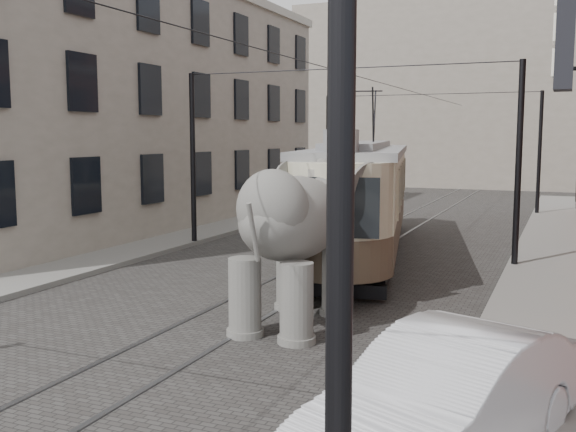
% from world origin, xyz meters
% --- Properties ---
extents(ground, '(120.00, 120.00, 0.00)m').
position_xyz_m(ground, '(0.00, 0.00, 0.00)').
color(ground, '#3A3835').
extents(tram_rails, '(1.54, 80.00, 0.02)m').
position_xyz_m(tram_rails, '(0.00, 0.00, 0.01)').
color(tram_rails, slate).
rests_on(tram_rails, ground).
extents(sidewalk_right, '(2.00, 60.00, 0.15)m').
position_xyz_m(sidewalk_right, '(6.00, 0.00, 0.07)').
color(sidewalk_right, slate).
rests_on(sidewalk_right, ground).
extents(sidewalk_left, '(2.00, 60.00, 0.15)m').
position_xyz_m(sidewalk_left, '(-6.50, 0.00, 0.07)').
color(sidewalk_left, slate).
rests_on(sidewalk_left, ground).
extents(stucco_building, '(7.00, 24.00, 10.00)m').
position_xyz_m(stucco_building, '(-11.00, 10.00, 5.00)').
color(stucco_building, gray).
rests_on(stucco_building, ground).
extents(distant_block, '(28.00, 10.00, 14.00)m').
position_xyz_m(distant_block, '(0.00, 40.00, 7.00)').
color(distant_block, gray).
rests_on(distant_block, ground).
extents(catenary, '(11.00, 30.20, 6.00)m').
position_xyz_m(catenary, '(-0.20, 5.00, 3.00)').
color(catenary, black).
rests_on(catenary, ground).
extents(tram, '(5.54, 13.74, 5.34)m').
position_xyz_m(tram, '(0.29, 6.82, 2.67)').
color(tram, beige).
rests_on(tram, ground).
extents(elephant, '(3.18, 5.62, 3.40)m').
position_xyz_m(elephant, '(1.46, -1.79, 1.70)').
color(elephant, slate).
rests_on(elephant, ground).
extents(parked_car, '(3.03, 4.96, 1.54)m').
position_xyz_m(parked_car, '(5.34, -6.36, 0.77)').
color(parked_car, silver).
rests_on(parked_car, ground).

